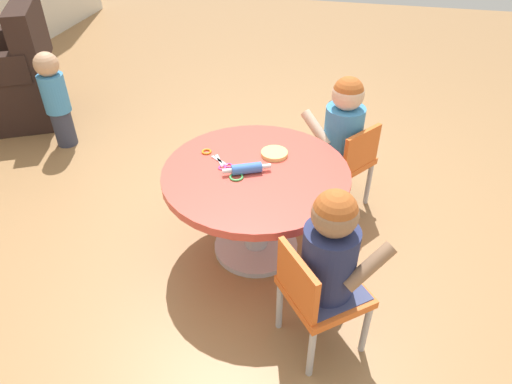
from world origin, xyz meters
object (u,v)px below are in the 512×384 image
at_px(craft_table, 256,191).
at_px(seated_child_left, 332,248).
at_px(toddler_standing, 55,97).
at_px(seated_child_right, 344,122).
at_px(rolling_pin, 247,168).
at_px(child_chair_right, 345,161).
at_px(armchair_dark, 8,79).
at_px(child_chair_left, 318,293).
at_px(craft_scissors, 223,164).

height_order(craft_table, seated_child_left, seated_child_left).
bearing_deg(toddler_standing, seated_child_right, -97.87).
height_order(craft_table, rolling_pin, rolling_pin).
height_order(seated_child_left, seated_child_right, same).
height_order(seated_child_left, rolling_pin, seated_child_left).
height_order(child_chair_right, rolling_pin, rolling_pin).
distance_m(seated_child_right, armchair_dark, 2.60).
bearing_deg(child_chair_left, craft_table, 35.17).
bearing_deg(toddler_standing, armchair_dark, 63.27).
height_order(toddler_standing, craft_scissors, toddler_standing).
height_order(seated_child_right, rolling_pin, seated_child_right).
bearing_deg(toddler_standing, rolling_pin, -117.68).
height_order(seated_child_right, toddler_standing, seated_child_right).
distance_m(craft_table, rolling_pin, 0.15).
bearing_deg(toddler_standing, craft_scissors, -118.41).
xyz_separation_m(seated_child_left, seated_child_right, (0.99, 0.02, 0.00)).
relative_size(craft_table, child_chair_left, 1.67).
relative_size(craft_table, rolling_pin, 4.09).
bearing_deg(craft_scissors, armchair_dark, 62.09).
relative_size(child_chair_left, toddler_standing, 0.80).
xyz_separation_m(child_chair_right, rolling_pin, (-0.51, 0.44, 0.22)).
distance_m(child_chair_right, toddler_standing, 1.98).
bearing_deg(craft_scissors, seated_child_left, -132.14).
bearing_deg(rolling_pin, seated_child_left, -136.97).
relative_size(child_chair_left, craft_scissors, 4.03).
height_order(craft_table, toddler_standing, toddler_standing).
distance_m(child_chair_left, rolling_pin, 0.67).
xyz_separation_m(toddler_standing, craft_scissors, (-0.75, -1.39, 0.14)).
bearing_deg(toddler_standing, seated_child_left, -122.85).
bearing_deg(child_chair_left, toddler_standing, 56.21).
bearing_deg(child_chair_right, rolling_pin, 138.75).
height_order(child_chair_left, armchair_dark, armchair_dark).
distance_m(child_chair_left, craft_scissors, 0.77).
xyz_separation_m(craft_table, child_chair_right, (0.48, -0.40, -0.07)).
bearing_deg(seated_child_right, seated_child_left, -178.84).
bearing_deg(seated_child_right, child_chair_right, -126.97).
bearing_deg(craft_table, child_chair_right, -40.14).
bearing_deg(craft_scissors, seated_child_right, -48.09).
xyz_separation_m(craft_table, seated_child_right, (0.50, -0.37, 0.15)).
bearing_deg(armchair_dark, toddler_standing, -116.73).
distance_m(seated_child_left, toddler_standing, 2.33).
bearing_deg(child_chair_right, seated_child_right, 53.03).
relative_size(child_chair_right, armchair_dark, 0.56).
bearing_deg(craft_scissors, child_chair_right, -51.15).
relative_size(craft_table, seated_child_left, 1.75).
xyz_separation_m(seated_child_left, rolling_pin, (0.46, 0.43, -0.01)).
bearing_deg(armchair_dark, seated_child_left, -121.48).
height_order(child_chair_left, child_chair_right, same).
bearing_deg(craft_scissors, toddler_standing, 61.59).
bearing_deg(child_chair_left, seated_child_left, -51.66).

